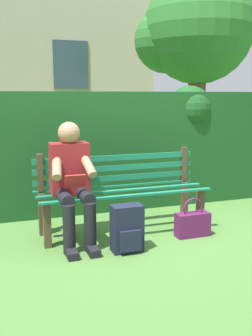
{
  "coord_description": "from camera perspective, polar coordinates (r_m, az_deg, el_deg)",
  "views": [
    {
      "loc": [
        1.33,
        3.87,
        1.45
      ],
      "look_at": [
        0.0,
        0.1,
        0.72
      ],
      "focal_mm": 42.4,
      "sensor_mm": 36.0,
      "label": 1
    }
  ],
  "objects": [
    {
      "name": "handbag",
      "position": [
        4.23,
        9.55,
        -7.86
      ],
      "size": [
        0.36,
        0.14,
        0.41
      ],
      "color": "#59194C",
      "rests_on": "ground"
    },
    {
      "name": "ground",
      "position": [
        4.34,
        -0.44,
        -9.12
      ],
      "size": [
        60.0,
        60.0,
        0.0
      ],
      "primitive_type": "plane",
      "color": "#477533"
    },
    {
      "name": "tree_far",
      "position": [
        8.22,
        9.61,
        18.69
      ],
      "size": [
        2.23,
        2.13,
        3.79
      ],
      "color": "brown",
      "rests_on": "ground"
    },
    {
      "name": "hedge_backdrop",
      "position": [
        5.12,
        -5.91,
        2.88
      ],
      "size": [
        4.87,
        0.76,
        1.58
      ],
      "color": "#19471E",
      "rests_on": "ground"
    },
    {
      "name": "park_bench",
      "position": [
        4.29,
        -0.82,
        -3.06
      ],
      "size": [
        1.83,
        0.53,
        0.86
      ],
      "color": "#4C3828",
      "rests_on": "ground"
    },
    {
      "name": "backpack",
      "position": [
        3.76,
        0.15,
        -8.74
      ],
      "size": [
        0.29,
        0.24,
        0.45
      ],
      "color": "#191E33",
      "rests_on": "ground"
    },
    {
      "name": "person_seated",
      "position": [
        3.93,
        -7.75,
        -1.62
      ],
      "size": [
        0.44,
        0.73,
        1.2
      ],
      "color": "maroon",
      "rests_on": "ground"
    }
  ]
}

